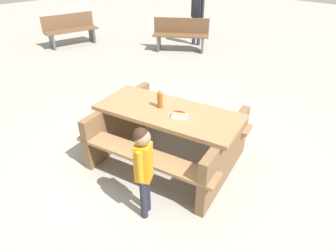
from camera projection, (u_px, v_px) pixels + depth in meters
name	position (u px, v px, depth m)	size (l,w,h in m)	color
ground_plane	(168.00, 159.00, 3.97)	(30.00, 30.00, 0.00)	gray
picnic_table	(168.00, 131.00, 3.74)	(2.09, 1.81, 0.75)	olive
soda_bottle	(160.00, 99.00, 3.59)	(0.07, 0.07, 0.25)	brown
hotdog_tray	(179.00, 115.00, 3.42)	(0.21, 0.19, 0.08)	white
child_in_coat	(143.00, 163.00, 2.81)	(0.21, 0.24, 1.07)	#262633
park_bench_mid	(181.00, 34.00, 7.95)	(1.44, 1.22, 0.85)	brown
park_bench_far	(71.00, 29.00, 8.42)	(0.63, 1.54, 0.85)	brown
bystander_adult	(198.00, 9.00, 8.15)	(0.37, 0.28, 1.55)	#3F334C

